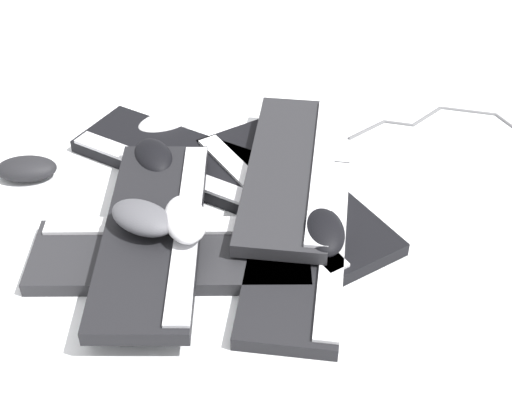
{
  "coord_description": "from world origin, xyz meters",
  "views": [
    {
      "loc": [
        -0.4,
        -0.8,
        0.8
      ],
      "look_at": [
        -0.0,
        0.04,
        0.03
      ],
      "focal_mm": 50.0,
      "sensor_mm": 36.0,
      "label": 1
    }
  ],
  "objects": [
    {
      "name": "keyboard_4",
      "position": [
        0.09,
        0.08,
        0.04
      ],
      "size": [
        0.37,
        0.45,
        0.03
      ],
      "color": "#232326",
      "rests_on": "keyboard_0"
    },
    {
      "name": "keyboard_3",
      "position": [
        0.03,
        -0.06,
        0.01
      ],
      "size": [
        0.37,
        0.45,
        0.03
      ],
      "color": "black",
      "rests_on": "ground"
    },
    {
      "name": "mouse_5",
      "position": [
        -0.33,
        0.33,
        0.02
      ],
      "size": [
        0.13,
        0.11,
        0.04
      ],
      "primitive_type": "ellipsoid",
      "rotation": [
        0.0,
        0.0,
        5.86
      ],
      "color": "black",
      "rests_on": "ground"
    },
    {
      "name": "ground_plane",
      "position": [
        0.0,
        0.0,
        0.0
      ],
      "size": [
        3.2,
        3.2,
        0.0
      ],
      "primitive_type": "plane",
      "color": "white"
    },
    {
      "name": "keyboard_0",
      "position": [
        0.08,
        0.06,
        0.01
      ],
      "size": [
        0.2,
        0.45,
        0.03
      ],
      "color": "black",
      "rests_on": "ground"
    },
    {
      "name": "mouse_2",
      "position": [
        -0.05,
        0.35,
        0.02
      ],
      "size": [
        0.11,
        0.07,
        0.04
      ],
      "primitive_type": "ellipsoid",
      "rotation": [
        0.0,
        0.0,
        3.14
      ],
      "color": "silver",
      "rests_on": "ground"
    },
    {
      "name": "keyboard_5",
      "position": [
        -0.18,
        0.03,
        0.04
      ],
      "size": [
        0.33,
        0.46,
        0.03
      ],
      "color": "black",
      "rests_on": "keyboard_2"
    },
    {
      "name": "cable_0",
      "position": [
        0.48,
        0.07,
        0.0
      ],
      "size": [
        0.33,
        0.38,
        0.01
      ],
      "color": "#59595B",
      "rests_on": "ground"
    },
    {
      "name": "mouse_1",
      "position": [
        -0.14,
        0.0,
        0.08
      ],
      "size": [
        0.09,
        0.12,
        0.04
      ],
      "primitive_type": "ellipsoid",
      "rotation": [
        0.0,
        0.0,
        1.33
      ],
      "color": "silver",
      "rests_on": "keyboard_5"
    },
    {
      "name": "mouse_3",
      "position": [
        -0.12,
        0.22,
        0.05
      ],
      "size": [
        0.07,
        0.11,
        0.04
      ],
      "primitive_type": "ellipsoid",
      "rotation": [
        0.0,
        0.0,
        1.5
      ],
      "color": "black",
      "rests_on": "keyboard_1"
    },
    {
      "name": "mouse_0",
      "position": [
        0.06,
        -0.09,
        0.05
      ],
      "size": [
        0.1,
        0.13,
        0.04
      ],
      "primitive_type": "ellipsoid",
      "rotation": [
        0.0,
        0.0,
        4.3
      ],
      "color": "black",
      "rests_on": "keyboard_3"
    },
    {
      "name": "mouse_4",
      "position": [
        -0.2,
        0.03,
        0.08
      ],
      "size": [
        0.11,
        0.13,
        0.04
      ],
      "primitive_type": "ellipsoid",
      "rotation": [
        0.0,
        0.0,
        5.26
      ],
      "color": "#4C4C51",
      "rests_on": "keyboard_5"
    },
    {
      "name": "keyboard_1",
      "position": [
        -0.05,
        0.23,
        0.01
      ],
      "size": [
        0.37,
        0.45,
        0.03
      ],
      "color": "black",
      "rests_on": "ground"
    },
    {
      "name": "keyboard_2",
      "position": [
        -0.17,
        0.0,
        0.01
      ],
      "size": [
        0.46,
        0.32,
        0.03
      ],
      "color": "#232326",
      "rests_on": "ground"
    }
  ]
}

